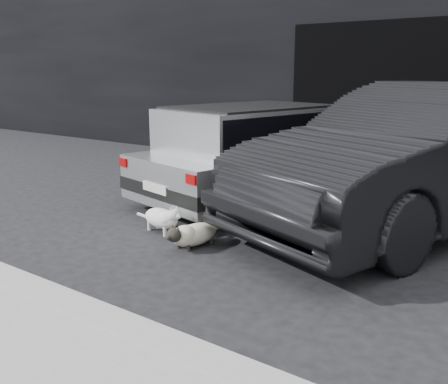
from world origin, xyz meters
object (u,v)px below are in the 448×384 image
Objects in this scene: silver_hatchback at (255,149)px; cat_siamese at (191,235)px; cat_white at (163,218)px; second_car at (425,156)px.

cat_siamese is (0.55, -2.08, -0.59)m from silver_hatchback.
cat_siamese is at bearing 83.43° from cat_white.
silver_hatchback is 5.11× the size of cat_white.
second_car reaches higher than cat_white.
second_car is at bearing 142.43° from cat_white.
silver_hatchback is 0.77× the size of second_car.
second_car is at bearing 14.16° from silver_hatchback.
silver_hatchback reaches higher than cat_white.
silver_hatchback is 1.98m from cat_white.
silver_hatchback is 2.23m from cat_siamese.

